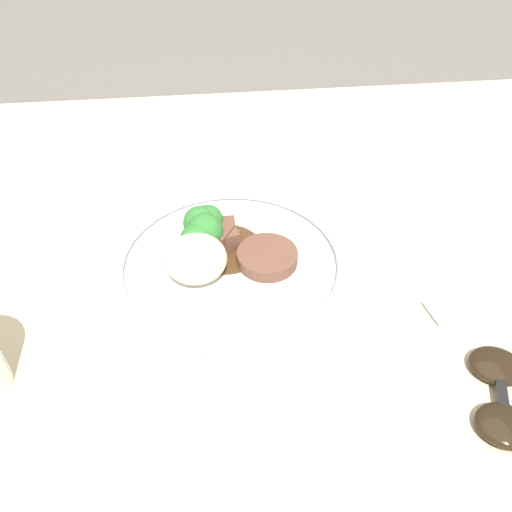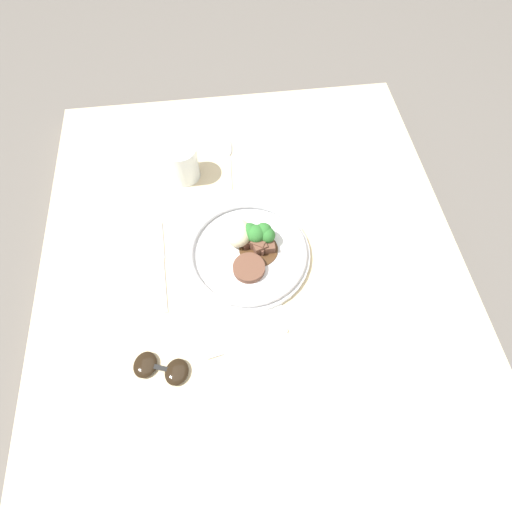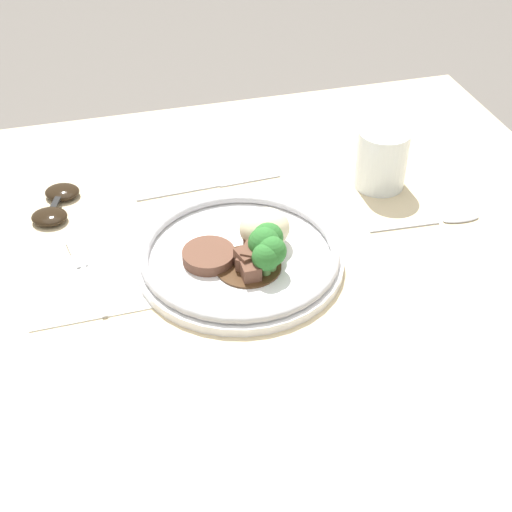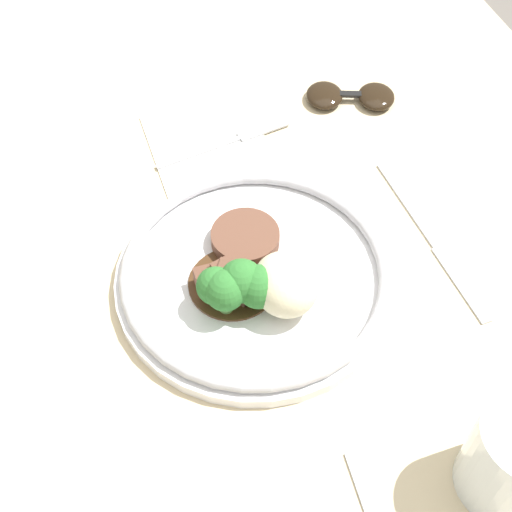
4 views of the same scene
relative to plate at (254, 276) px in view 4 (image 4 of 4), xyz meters
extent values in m
plane|color=#5B5651|center=(-0.05, 0.00, -0.06)|extent=(8.00, 8.00, 0.00)
cube|color=beige|center=(-0.05, 0.00, -0.04)|extent=(1.20, 0.97, 0.04)
cube|color=white|center=(-0.21, 0.01, -0.02)|extent=(0.16, 0.14, 0.00)
cylinder|color=white|center=(-0.01, 0.00, -0.01)|extent=(0.28, 0.28, 0.01)
torus|color=#B2B2B7|center=(-0.01, 0.00, 0.00)|extent=(0.27, 0.27, 0.01)
ellipsoid|color=beige|center=(0.03, 0.02, 0.02)|extent=(0.07, 0.06, 0.05)
cylinder|color=brown|center=(-0.05, 0.01, 0.00)|extent=(0.07, 0.07, 0.02)
cylinder|color=#472D19|center=(0.00, -0.02, 0.00)|extent=(0.09, 0.09, 0.00)
cube|color=brown|center=(0.01, -0.02, 0.01)|extent=(0.04, 0.04, 0.03)
cube|color=brown|center=(0.02, 0.00, 0.01)|extent=(0.03, 0.03, 0.02)
cube|color=brown|center=(-0.01, -0.03, 0.00)|extent=(0.03, 0.03, 0.02)
cube|color=brown|center=(0.00, -0.02, 0.01)|extent=(0.04, 0.04, 0.03)
cube|color=brown|center=(0.01, -0.02, 0.01)|extent=(0.04, 0.04, 0.03)
cube|color=brown|center=(0.00, -0.05, 0.01)|extent=(0.02, 0.02, 0.02)
cylinder|color=#5B8E47|center=(0.03, -0.01, 0.00)|extent=(0.02, 0.02, 0.01)
sphere|color=#2D702D|center=(0.03, -0.01, 0.02)|extent=(0.04, 0.04, 0.04)
cylinder|color=#5B8E47|center=(0.03, -0.04, 0.00)|extent=(0.01, 0.01, 0.02)
sphere|color=#2D702D|center=(0.03, -0.04, 0.03)|extent=(0.04, 0.04, 0.04)
cylinder|color=#5B8E47|center=(0.02, -0.04, 0.00)|extent=(0.01, 0.01, 0.01)
sphere|color=#2D702D|center=(0.02, -0.04, 0.02)|extent=(0.03, 0.03, 0.03)
cylinder|color=#5B8E47|center=(0.02, -0.04, 0.00)|extent=(0.01, 0.01, 0.02)
sphere|color=#2D702D|center=(0.02, -0.04, 0.02)|extent=(0.04, 0.04, 0.04)
cylinder|color=#5B8E47|center=(0.02, -0.02, 0.00)|extent=(0.02, 0.02, 0.02)
sphere|color=#2D702D|center=(0.02, -0.02, 0.03)|extent=(0.04, 0.04, 0.04)
cylinder|color=yellow|center=(0.25, 0.14, 0.01)|extent=(0.07, 0.07, 0.06)
cube|color=#ADADB2|center=(-0.21, -0.01, -0.02)|extent=(0.03, 0.11, 0.00)
cube|color=#ADADB2|center=(-0.22, 0.08, -0.02)|extent=(0.03, 0.07, 0.00)
cube|color=#ADADB2|center=(-0.06, 0.20, -0.02)|extent=(0.14, 0.01, 0.00)
cube|color=#ADADB2|center=(0.06, 0.20, -0.02)|extent=(0.10, 0.02, 0.00)
ellipsoid|color=black|center=(-0.25, 0.17, -0.01)|extent=(0.07, 0.06, 0.02)
ellipsoid|color=black|center=(-0.23, 0.23, -0.01)|extent=(0.07, 0.06, 0.02)
cube|color=black|center=(-0.24, 0.20, -0.01)|extent=(0.02, 0.03, 0.00)
camera|label=1|loc=(0.01, 0.43, 0.40)|focal=35.00mm
camera|label=2|loc=(-0.46, 0.04, 0.78)|focal=28.00mm
camera|label=3|loc=(-0.18, -0.73, 0.60)|focal=50.00mm
camera|label=4|loc=(0.41, -0.13, 0.57)|focal=50.00mm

